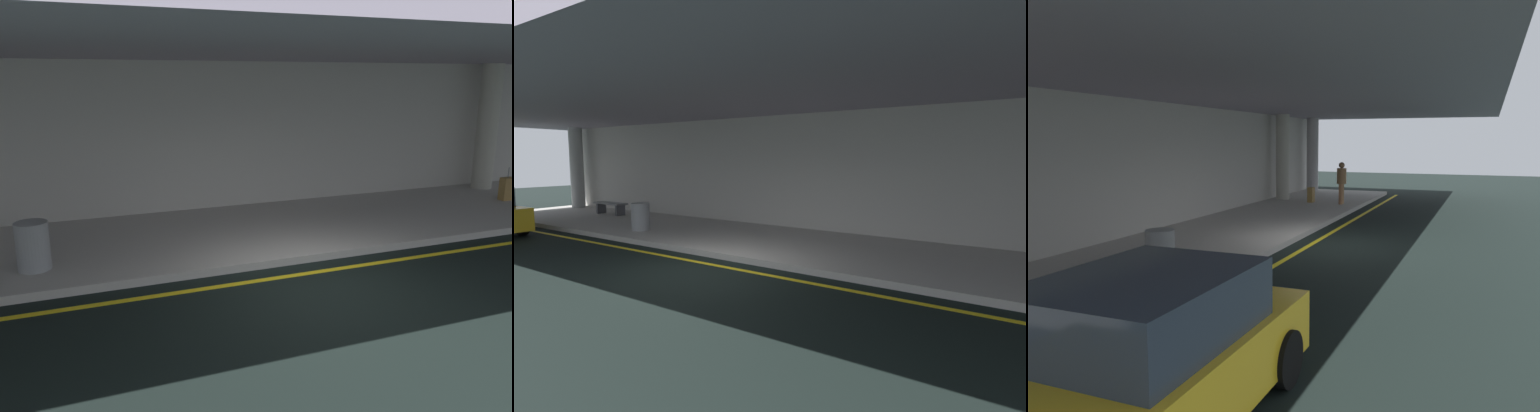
% 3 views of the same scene
% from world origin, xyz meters
% --- Properties ---
extents(ground_plane, '(60.00, 60.00, 0.00)m').
position_xyz_m(ground_plane, '(0.00, 0.00, 0.00)').
color(ground_plane, black).
extents(sidewalk, '(26.00, 4.20, 0.15)m').
position_xyz_m(sidewalk, '(0.00, 3.10, 0.07)').
color(sidewalk, '#B1ADA8').
rests_on(sidewalk, ground).
extents(lane_stripe_yellow, '(26.00, 0.14, 0.01)m').
position_xyz_m(lane_stripe_yellow, '(0.00, 0.52, 0.00)').
color(lane_stripe_yellow, yellow).
rests_on(lane_stripe_yellow, ground).
extents(support_column_far_left, '(0.59, 0.59, 3.65)m').
position_xyz_m(support_column_far_left, '(-12.00, 4.61, 1.97)').
color(support_column_far_left, '#ADAEAC').
rests_on(support_column_far_left, sidewalk).
extents(ceiling_overhang, '(28.00, 13.20, 0.30)m').
position_xyz_m(ceiling_overhang, '(0.00, 2.60, 3.95)').
color(ceiling_overhang, '#988EA1').
rests_on(ceiling_overhang, support_column_far_left).
extents(terminal_back_wall, '(26.00, 0.30, 3.80)m').
position_xyz_m(terminal_back_wall, '(0.00, 5.35, 1.90)').
color(terminal_back_wall, '#BAB6AE').
rests_on(terminal_back_wall, ground).
extents(bench_metal, '(1.60, 0.50, 0.48)m').
position_xyz_m(bench_metal, '(-8.51, 3.85, 0.50)').
color(bench_metal, slate).
rests_on(bench_metal, sidewalk).
extents(trash_bin_steel, '(0.56, 0.56, 0.85)m').
position_xyz_m(trash_bin_steel, '(-4.48, 2.09, 0.57)').
color(trash_bin_steel, gray).
rests_on(trash_bin_steel, sidewalk).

